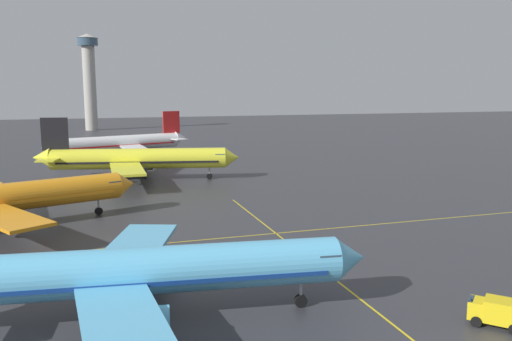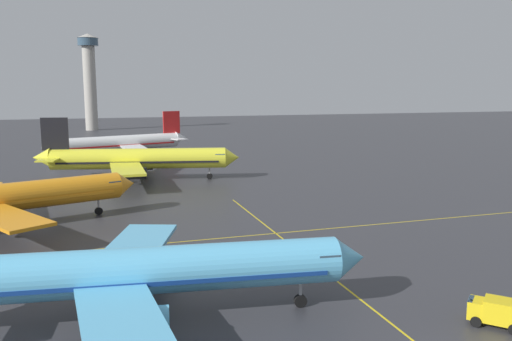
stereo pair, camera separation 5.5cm
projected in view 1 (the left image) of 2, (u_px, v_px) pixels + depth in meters
The scene contains 6 objects.
airliner_front_gate at pixel (137, 272), 39.90m from camera, with size 36.76×31.46×11.42m.
airliner_third_row at pixel (136, 159), 101.03m from camera, with size 39.55×33.59×12.38m.
airliner_far_left_stand at pixel (120, 143), 131.72m from camera, with size 37.17×31.75×11.80m.
taxiway_markings at pixel (338, 282), 48.46m from camera, with size 131.54×75.33×0.01m.
service_truck_red_van at pixel (498, 311), 39.27m from camera, with size 4.14×4.26×2.10m.
control_tower at pixel (89, 75), 219.35m from camera, with size 8.82×8.82×40.48m.
Camera 1 is at (-21.31, -26.61, 17.91)m, focal length 36.35 mm.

